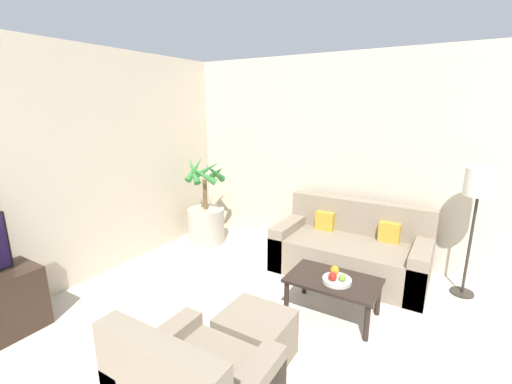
{
  "coord_description": "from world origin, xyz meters",
  "views": [
    {
      "loc": [
        0.51,
        1.11,
        2.05
      ],
      "look_at": [
        -1.61,
        4.61,
        1.0
      ],
      "focal_mm": 24.0,
      "sensor_mm": 36.0,
      "label": 1
    }
  ],
  "objects": [
    {
      "name": "fruit_bowl",
      "position": [
        -0.36,
        4.06,
        0.41
      ],
      "size": [
        0.28,
        0.28,
        0.04
      ],
      "color": "beige",
      "rests_on": "coffee_table"
    },
    {
      "name": "sofa_loveseat",
      "position": [
        -0.52,
        5.06,
        0.29
      ],
      "size": [
        1.8,
        0.87,
        0.87
      ],
      "color": "gray",
      "rests_on": "ground_plane"
    },
    {
      "name": "apple_green",
      "position": [
        -0.31,
        4.04,
        0.46
      ],
      "size": [
        0.07,
        0.07,
        0.07
      ],
      "color": "olive",
      "rests_on": "fruit_bowl"
    },
    {
      "name": "wall_left",
      "position": [
        -3.18,
        2.8,
        1.35
      ],
      "size": [
        0.06,
        7.2,
        2.7
      ],
      "color": "beige",
      "rests_on": "ground_plane"
    },
    {
      "name": "wall_back",
      "position": [
        0.0,
        5.63,
        1.35
      ],
      "size": [
        7.91,
        0.06,
        2.7
      ],
      "color": "beige",
      "rests_on": "ground_plane"
    },
    {
      "name": "floor_lamp",
      "position": [
        0.71,
        5.22,
        1.18
      ],
      "size": [
        0.29,
        0.29,
        1.42
      ],
      "color": "#2D2823",
      "rests_on": "ground_plane"
    },
    {
      "name": "potted_palm",
      "position": [
        -2.69,
        4.94,
        0.39
      ],
      "size": [
        0.65,
        0.66,
        1.33
      ],
      "color": "#ADA393",
      "rests_on": "ground_plane"
    },
    {
      "name": "ottoman",
      "position": [
        -0.75,
        3.18,
        0.2
      ],
      "size": [
        0.55,
        0.49,
        0.4
      ],
      "color": "gray",
      "rests_on": "ground_plane"
    },
    {
      "name": "coffee_table",
      "position": [
        -0.41,
        4.1,
        0.33
      ],
      "size": [
        0.88,
        0.55,
        0.39
      ],
      "color": "black",
      "rests_on": "ground_plane"
    },
    {
      "name": "apple_red",
      "position": [
        -0.39,
        4.0,
        0.47
      ],
      "size": [
        0.08,
        0.08,
        0.08
      ],
      "color": "red",
      "rests_on": "fruit_bowl"
    },
    {
      "name": "orange_fruit",
      "position": [
        -0.41,
        4.13,
        0.47
      ],
      "size": [
        0.09,
        0.09,
        0.09
      ],
      "color": "orange",
      "rests_on": "fruit_bowl"
    }
  ]
}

